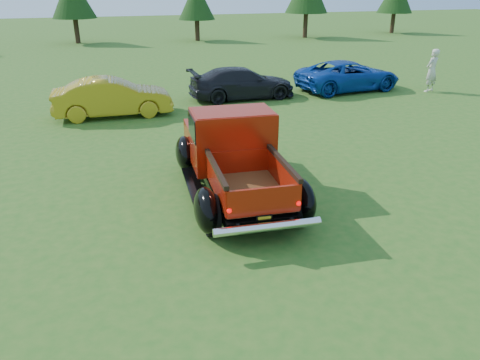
% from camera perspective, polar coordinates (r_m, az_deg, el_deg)
% --- Properties ---
extents(ground, '(120.00, 120.00, 0.00)m').
position_cam_1_polar(ground, '(8.99, -1.63, -5.98)').
color(ground, '#295D1A').
rests_on(ground, ground).
extents(tree_mid_right, '(2.82, 2.82, 4.40)m').
position_cam_1_polar(tree_mid_right, '(38.46, -5.35, 20.97)').
color(tree_mid_right, '#332114').
rests_on(tree_mid_right, ground).
extents(pickup_truck, '(2.58, 5.02, 1.82)m').
position_cam_1_polar(pickup_truck, '(10.37, -0.93, 3.36)').
color(pickup_truck, black).
rests_on(pickup_truck, ground).
extents(show_car_yellow, '(4.03, 1.46, 1.32)m').
position_cam_1_polar(show_car_yellow, '(16.96, -15.27, 9.69)').
color(show_car_yellow, '#B18E17').
rests_on(show_car_yellow, ground).
extents(show_car_grey, '(4.25, 1.78, 1.23)m').
position_cam_1_polar(show_car_grey, '(19.02, 0.26, 11.74)').
color(show_car_grey, black).
rests_on(show_car_grey, ground).
extents(show_car_blue, '(4.73, 2.57, 1.26)m').
position_cam_1_polar(show_car_blue, '(21.01, 13.06, 12.30)').
color(show_car_blue, '#0D3996').
rests_on(show_car_blue, ground).
extents(spectator, '(0.76, 0.64, 1.78)m').
position_cam_1_polar(spectator, '(21.74, 22.33, 12.24)').
color(spectator, beige).
rests_on(spectator, ground).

